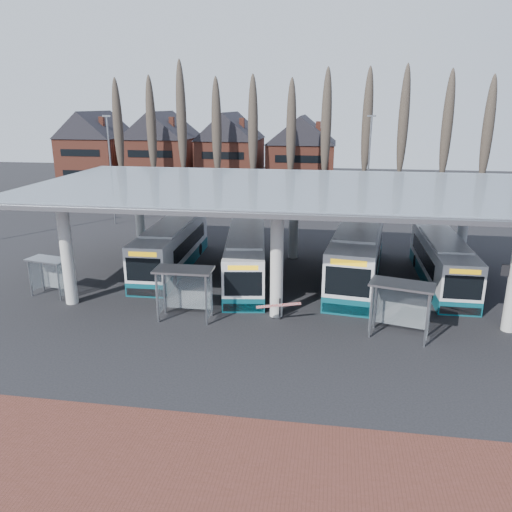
% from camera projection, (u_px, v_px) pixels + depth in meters
% --- Properties ---
extents(ground, '(140.00, 140.00, 0.00)m').
position_uv_depth(ground, '(270.00, 335.00, 25.06)').
color(ground, black).
rests_on(ground, ground).
extents(station_canopy, '(32.00, 16.00, 6.34)m').
position_uv_depth(station_canopy, '(287.00, 196.00, 30.96)').
color(station_canopy, silver).
rests_on(station_canopy, ground).
extents(poplar_row, '(45.10, 1.10, 14.50)m').
position_uv_depth(poplar_row, '(310.00, 127.00, 53.69)').
color(poplar_row, '#473D33').
rests_on(poplar_row, ground).
extents(townhouse_row, '(36.80, 10.30, 12.25)m').
position_uv_depth(townhouse_row, '(196.00, 144.00, 67.23)').
color(townhouse_row, brown).
rests_on(townhouse_row, ground).
extents(lamp_post_a, '(0.80, 0.16, 10.17)m').
position_uv_depth(lamp_post_a, '(111.00, 168.00, 46.94)').
color(lamp_post_a, slate).
rests_on(lamp_post_a, ground).
extents(lamp_post_b, '(0.80, 0.16, 10.17)m').
position_uv_depth(lamp_post_b, '(368.00, 168.00, 47.19)').
color(lamp_post_b, slate).
rests_on(lamp_post_b, ground).
extents(bus_0, '(2.76, 11.56, 3.20)m').
position_uv_depth(bus_0, '(172.00, 247.00, 35.03)').
color(bus_0, silver).
rests_on(bus_0, ground).
extents(bus_1, '(3.99, 11.42, 3.11)m').
position_uv_depth(bus_1, '(246.00, 258.00, 32.73)').
color(bus_1, silver).
rests_on(bus_1, ground).
extents(bus_2, '(4.32, 13.16, 3.59)m').
position_uv_depth(bus_2, '(358.00, 254.00, 32.88)').
color(bus_2, silver).
rests_on(bus_2, ground).
extents(bus_3, '(2.40, 10.87, 3.02)m').
position_uv_depth(bus_3, '(442.00, 262.00, 32.11)').
color(bus_3, silver).
rests_on(bus_3, ground).
extents(shelter_0, '(2.71, 1.73, 2.33)m').
position_uv_depth(shelter_0, '(51.00, 268.00, 29.93)').
color(shelter_0, gray).
rests_on(shelter_0, ground).
extents(shelter_1, '(3.10, 1.60, 2.85)m').
position_uv_depth(shelter_1, '(185.00, 282.00, 26.55)').
color(shelter_1, gray).
rests_on(shelter_1, ground).
extents(shelter_2, '(3.34, 2.24, 2.83)m').
position_uv_depth(shelter_2, '(402.00, 297.00, 24.44)').
color(shelter_2, gray).
rests_on(shelter_2, ground).
extents(barrier, '(2.28, 1.09, 1.20)m').
position_uv_depth(barrier, '(279.00, 306.00, 26.28)').
color(barrier, black).
rests_on(barrier, ground).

